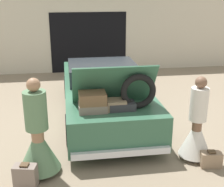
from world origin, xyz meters
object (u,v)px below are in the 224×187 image
object	(u,v)px
person_right	(196,130)
suitcase_beside_right_person	(211,159)
suitcase_beside_left_person	(26,176)
car	(104,93)
person_left	(38,141)

from	to	relation	value
person_right	suitcase_beside_right_person	xyz separation A→B (m)	(0.17, -0.33, -0.43)
person_right	suitcase_beside_right_person	distance (m)	0.57
person_right	suitcase_beside_left_person	xyz separation A→B (m)	(-3.04, -0.46, -0.37)
suitcase_beside_left_person	suitcase_beside_right_person	xyz separation A→B (m)	(3.21, 0.13, -0.06)
car	person_right	world-z (taller)	car
suitcase_beside_left_person	suitcase_beside_right_person	distance (m)	3.21
car	suitcase_beside_right_person	bearing A→B (deg)	-58.37
person_left	suitcase_beside_right_person	xyz separation A→B (m)	(3.01, -0.27, -0.46)
person_left	suitcase_beside_left_person	xyz separation A→B (m)	(-0.20, -0.40, -0.40)
suitcase_beside_left_person	suitcase_beside_right_person	size ratio (longest dim) A/B	1.07
person_left	person_right	xyz separation A→B (m)	(2.84, 0.06, -0.04)
suitcase_beside_left_person	car	bearing A→B (deg)	59.14
suitcase_beside_right_person	suitcase_beside_left_person	bearing A→B (deg)	-177.70
person_right	suitcase_beside_right_person	size ratio (longest dim) A/B	4.02
person_left	car	bearing A→B (deg)	147.89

